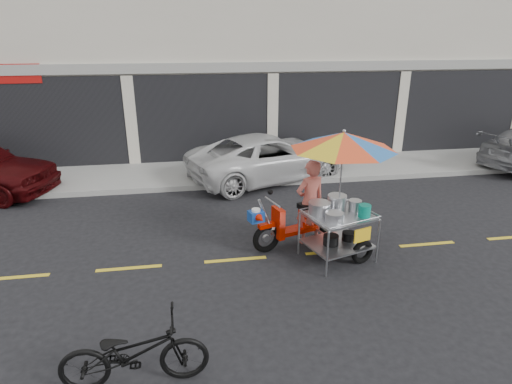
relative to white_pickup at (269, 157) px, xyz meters
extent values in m
plane|color=black|center=(0.46, -4.70, -0.67)|extent=(90.00, 90.00, 0.00)
cube|color=gray|center=(0.46, 0.80, -0.59)|extent=(45.00, 3.00, 0.15)
cube|color=beige|center=(0.46, 5.80, 3.33)|extent=(36.00, 8.00, 8.00)
cube|color=black|center=(0.46, 1.77, 0.78)|extent=(35.28, 0.06, 2.90)
cube|color=gray|center=(0.46, 1.75, 2.43)|extent=(36.00, 0.12, 0.30)
cube|color=gold|center=(0.46, -4.70, -0.66)|extent=(42.00, 0.10, 0.01)
imported|color=silver|center=(0.00, 0.00, 0.00)|extent=(5.26, 3.71, 1.33)
imported|color=black|center=(-3.11, -7.58, -0.19)|extent=(1.81, 0.65, 0.95)
torus|color=black|center=(-0.89, -4.47, -0.37)|extent=(0.61, 0.29, 0.60)
torus|color=black|center=(0.61, -4.00, -0.37)|extent=(0.61, 0.29, 0.60)
cylinder|color=#9EA0A5|center=(-0.89, -4.47, -0.37)|extent=(0.16, 0.10, 0.15)
cylinder|color=#9EA0A5|center=(0.61, -4.00, -0.37)|extent=(0.16, 0.10, 0.15)
cube|color=#B21200|center=(-0.89, -4.47, -0.09)|extent=(0.36, 0.22, 0.08)
cylinder|color=#9EA0A5|center=(-0.89, -4.47, 0.07)|extent=(0.38, 0.16, 0.85)
cube|color=#B21200|center=(-0.64, -4.39, -0.09)|extent=(0.23, 0.38, 0.63)
cube|color=#B21200|center=(-0.19, -4.25, -0.33)|extent=(0.89, 0.53, 0.08)
cube|color=#B21200|center=(0.26, -4.11, -0.09)|extent=(0.83, 0.50, 0.42)
cube|color=black|center=(0.16, -4.14, 0.15)|extent=(0.73, 0.44, 0.10)
cylinder|color=#9EA0A5|center=(-0.77, -4.43, 0.38)|extent=(0.21, 0.56, 0.04)
sphere|color=black|center=(-0.77, -4.21, 0.51)|extent=(0.10, 0.10, 0.10)
cylinder|color=white|center=(-0.77, -4.43, -0.16)|extent=(0.16, 0.16, 0.05)
cube|color=navy|center=(-1.11, -4.54, 0.15)|extent=(0.33, 0.30, 0.21)
cylinder|color=white|center=(-1.11, -4.54, 0.28)|extent=(0.21, 0.21, 0.05)
cone|color=#B21200|center=(-1.06, -4.71, 0.17)|extent=(0.25, 0.28, 0.19)
torus|color=black|center=(0.82, -5.19, -0.44)|extent=(0.49, 0.24, 0.48)
cylinder|color=#9EA0A5|center=(0.00, -5.56, -0.22)|extent=(0.05, 0.05, 0.89)
cylinder|color=#9EA0A5|center=(-0.28, -4.66, -0.22)|extent=(0.05, 0.05, 0.89)
cylinder|color=#9EA0A5|center=(1.10, -5.22, -0.22)|extent=(0.05, 0.05, 0.89)
cylinder|color=#9EA0A5|center=(0.82, -4.32, -0.22)|extent=(0.05, 0.05, 0.89)
cube|color=#9EA0A5|center=(0.41, -4.94, -0.35)|extent=(1.38, 1.25, 0.03)
cube|color=#9EA0A5|center=(0.41, -4.94, 0.23)|extent=(1.38, 1.25, 0.04)
cylinder|color=#9EA0A5|center=(0.55, -5.39, 0.29)|extent=(1.11, 0.37, 0.03)
cylinder|color=#9EA0A5|center=(0.27, -4.49, 0.29)|extent=(1.11, 0.37, 0.03)
cylinder|color=#9EA0A5|center=(-0.14, -5.11, 0.29)|extent=(0.31, 0.91, 0.03)
cylinder|color=#9EA0A5|center=(0.96, -4.77, 0.29)|extent=(0.31, 0.91, 0.03)
cylinder|color=#9EA0A5|center=(0.27, -4.49, -0.35)|extent=(0.28, 0.76, 0.04)
cylinder|color=#9EA0A5|center=(0.27, -4.49, 0.17)|extent=(0.28, 0.76, 0.04)
cube|color=yellow|center=(0.71, -5.37, 0.02)|extent=(0.36, 0.13, 0.26)
cylinder|color=#B7B7BC|center=(0.05, -4.83, 0.35)|extent=(0.51, 0.51, 0.22)
cylinder|color=#B7B7BC|center=(0.44, -4.69, 0.39)|extent=(0.45, 0.45, 0.28)
cylinder|color=#B7B7BC|center=(0.77, -4.77, 0.34)|extent=(0.31, 0.31, 0.19)
cylinder|color=#B7B7BC|center=(0.22, -5.20, 0.32)|extent=(0.41, 0.41, 0.15)
cylinder|color=#09806A|center=(0.84, -5.08, 0.36)|extent=(0.29, 0.29, 0.23)
cylinder|color=black|center=(0.26, -4.99, -0.24)|extent=(0.37, 0.37, 0.19)
cylinder|color=black|center=(0.66, -4.86, -0.25)|extent=(0.32, 0.32, 0.17)
cylinder|color=#9EA0A5|center=(0.43, -4.82, 1.01)|extent=(0.03, 0.03, 1.57)
sphere|color=#9EA0A5|center=(0.43, -4.82, 1.82)|extent=(0.06, 0.06, 0.06)
imported|color=#C0594C|center=(0.06, -4.17, 0.22)|extent=(0.75, 0.60, 1.78)
camera|label=1|loc=(-2.31, -11.95, 3.48)|focal=30.00mm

